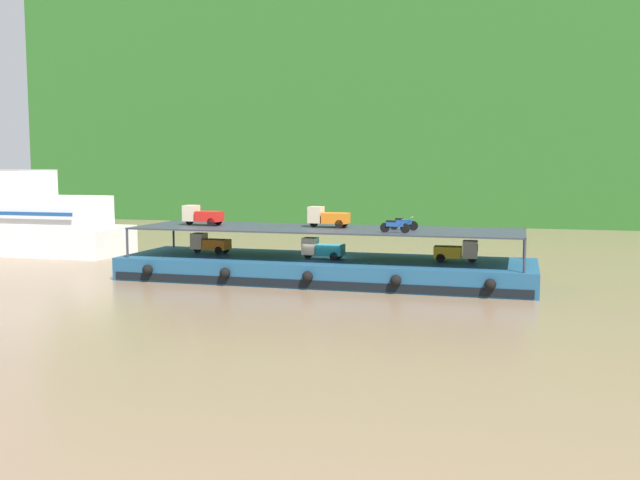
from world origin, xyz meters
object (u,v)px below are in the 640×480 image
at_px(mini_truck_lower_aft, 322,249).
at_px(motorcycle_upper_centre, 403,223).
at_px(mini_truck_upper_stern, 202,215).
at_px(mini_truck_lower_stern, 210,243).
at_px(motorcycle_upper_port, 395,226).
at_px(mini_truck_upper_mid, 328,217).
at_px(cargo_barge, 325,269).
at_px(mini_truck_lower_mid, 457,251).

xyz_separation_m(mini_truck_lower_aft, motorcycle_upper_centre, (5.27, 0.48, 1.74)).
xyz_separation_m(mini_truck_lower_aft, mini_truck_upper_stern, (-8.78, 0.44, 2.00)).
distance_m(mini_truck_lower_stern, motorcycle_upper_port, 13.89).
bearing_deg(mini_truck_upper_mid, mini_truck_upper_stern, -175.43).
distance_m(mini_truck_lower_stern, mini_truck_lower_aft, 8.55).
xyz_separation_m(cargo_barge, mini_truck_lower_aft, (-0.04, -0.45, 1.44)).
xyz_separation_m(mini_truck_lower_stern, mini_truck_upper_mid, (8.55, 0.15, 2.00)).
bearing_deg(motorcycle_upper_port, cargo_barge, 158.23).
distance_m(mini_truck_lower_aft, mini_truck_upper_stern, 9.02).
relative_size(mini_truck_lower_stern, motorcycle_upper_port, 1.47).
xyz_separation_m(cargo_barge, mini_truck_lower_stern, (-8.52, 0.54, 1.44)).
bearing_deg(motorcycle_upper_port, mini_truck_upper_mid, 151.58).
distance_m(mini_truck_lower_stern, motorcycle_upper_centre, 13.87).
distance_m(mini_truck_lower_stern, mini_truck_lower_mid, 17.14).
distance_m(mini_truck_lower_mid, mini_truck_upper_stern, 17.55).
bearing_deg(cargo_barge, mini_truck_upper_stern, -179.93).
bearing_deg(mini_truck_upper_mid, mini_truck_lower_stern, -178.97).
xyz_separation_m(mini_truck_lower_stern, motorcycle_upper_centre, (13.76, -0.51, 1.74)).
relative_size(mini_truck_lower_mid, motorcycle_upper_centre, 1.45).
distance_m(mini_truck_upper_stern, mini_truck_upper_mid, 8.88).
height_order(mini_truck_lower_stern, mini_truck_upper_stern, mini_truck_upper_stern).
height_order(mini_truck_upper_stern, motorcycle_upper_port, mini_truck_upper_stern).
height_order(mini_truck_lower_aft, mini_truck_upper_stern, mini_truck_upper_stern).
bearing_deg(mini_truck_upper_stern, mini_truck_lower_mid, 1.60).
bearing_deg(mini_truck_upper_stern, motorcycle_upper_centre, 0.18).
height_order(mini_truck_upper_mid, motorcycle_upper_port, mini_truck_upper_mid).
relative_size(mini_truck_upper_stern, mini_truck_upper_mid, 1.00).
height_order(cargo_barge, mini_truck_lower_mid, mini_truck_lower_mid).
height_order(cargo_barge, motorcycle_upper_port, motorcycle_upper_port).
relative_size(cargo_barge, motorcycle_upper_centre, 14.40).
bearing_deg(mini_truck_upper_stern, cargo_barge, 0.07).
bearing_deg(mini_truck_lower_mid, mini_truck_upper_mid, 178.54).
height_order(mini_truck_lower_stern, motorcycle_upper_centre, motorcycle_upper_centre).
xyz_separation_m(mini_truck_lower_mid, motorcycle_upper_centre, (-3.38, -0.44, 1.74)).
bearing_deg(mini_truck_upper_stern, mini_truck_upper_mid, 4.57).
bearing_deg(motorcycle_upper_port, mini_truck_lower_mid, 34.64).
bearing_deg(cargo_barge, mini_truck_lower_mid, 3.18).
height_order(mini_truck_lower_stern, mini_truck_lower_aft, same).
bearing_deg(mini_truck_lower_aft, mini_truck_upper_stern, 177.16).
relative_size(mini_truck_upper_mid, motorcycle_upper_port, 1.47).
bearing_deg(mini_truck_lower_stern, mini_truck_lower_mid, -0.21).
height_order(mini_truck_lower_mid, mini_truck_upper_mid, mini_truck_upper_mid).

